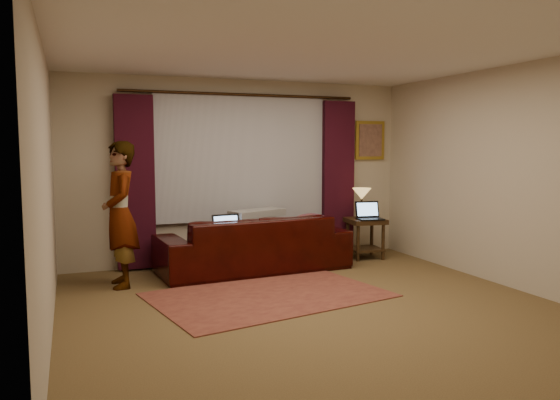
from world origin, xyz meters
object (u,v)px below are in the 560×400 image
at_px(sofa, 254,233).
at_px(person, 120,215).
at_px(end_table, 365,238).
at_px(tiffany_lamp, 362,203).
at_px(laptop_sofa, 230,226).
at_px(laptop_table, 370,211).

xyz_separation_m(sofa, person, (-1.72, -0.23, 0.35)).
height_order(sofa, end_table, sofa).
xyz_separation_m(end_table, person, (-3.53, -0.40, 0.56)).
xyz_separation_m(end_table, tiffany_lamp, (-0.03, 0.06, 0.52)).
relative_size(sofa, tiffany_lamp, 5.64).
bearing_deg(sofa, laptop_sofa, 21.23).
relative_size(laptop_sofa, laptop_table, 1.02).
bearing_deg(laptop_table, sofa, -170.03).
bearing_deg(person, laptop_sofa, 89.13).
bearing_deg(laptop_sofa, tiffany_lamp, 4.93).
bearing_deg(person, end_table, 93.48).
xyz_separation_m(sofa, tiffany_lamp, (1.77, 0.24, 0.31)).
xyz_separation_m(end_table, laptop_table, (-0.00, -0.14, 0.43)).
relative_size(sofa, end_table, 4.26).
distance_m(laptop_sofa, tiffany_lamp, 2.20).
distance_m(sofa, laptop_sofa, 0.44).
height_order(end_table, person, person).
bearing_deg(tiffany_lamp, end_table, -64.29).
relative_size(laptop_sofa, person, 0.23).
bearing_deg(laptop_table, end_table, 98.47).
bearing_deg(person, laptop_table, 91.21).
relative_size(end_table, person, 0.34).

